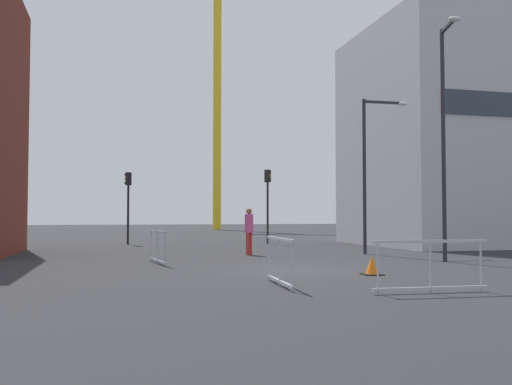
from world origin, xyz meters
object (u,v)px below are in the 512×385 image
streetlamp_tall (445,125)px  traffic_light_far (128,196)px  traffic_light_crosswalk (268,194)px  streetlamp_short (371,160)px  pedestrian_walking (249,227)px  traffic_cone_striped (372,266)px  construction_crane (218,73)px

streetlamp_tall → traffic_light_far: bearing=125.5°
traffic_light_crosswalk → streetlamp_short: bearing=-77.5°
traffic_light_far → pedestrian_walking: 10.53m
traffic_light_far → pedestrian_walking: size_ratio=2.09×
traffic_light_far → traffic_cone_striped: size_ratio=7.86×
traffic_cone_striped → traffic_light_crosswalk: bearing=84.4°
pedestrian_walking → traffic_light_crosswalk: bearing=69.7°
streetlamp_tall → streetlamp_short: streetlamp_tall is taller
streetlamp_short → traffic_light_far: 13.85m
construction_crane → traffic_light_far: construction_crane is taller
construction_crane → traffic_light_crosswalk: construction_crane is taller
traffic_light_far → traffic_cone_striped: (5.95, -17.37, -2.40)m
traffic_light_crosswalk → traffic_light_far: traffic_light_crosswalk is taller
construction_crane → streetlamp_short: construction_crane is taller
construction_crane → streetlamp_tall: construction_crane is taller
streetlamp_tall → traffic_light_far: (-10.18, 14.30, -2.01)m
construction_crane → traffic_light_crosswalk: bearing=-95.0°
streetlamp_short → traffic_cone_striped: 8.94m
streetlamp_short → traffic_light_crosswalk: (-1.96, 8.85, -1.09)m
streetlamp_short → traffic_cone_striped: bearing=-115.7°
traffic_light_far → streetlamp_short: bearing=-46.5°
pedestrian_walking → traffic_cone_striped: pedestrian_walking is taller
streetlamp_tall → traffic_cone_striped: (-4.23, -3.08, -4.41)m
streetlamp_tall → traffic_light_far: size_ratio=2.05×
traffic_light_crosswalk → traffic_cone_striped: size_ratio=8.27×
construction_crane → streetlamp_short: (-0.67, -38.84, -13.36)m
traffic_light_crosswalk → traffic_light_far: (-7.55, 1.16, -0.12)m
traffic_light_crosswalk → streetlamp_tall: bearing=-78.6°
traffic_light_crosswalk → pedestrian_walking: bearing=-110.3°
construction_crane → pedestrian_walking: (-5.67, -38.23, -16.11)m
pedestrian_walking → traffic_cone_striped: 8.15m
streetlamp_tall → traffic_light_crosswalk: streetlamp_tall is taller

